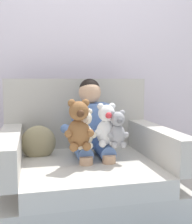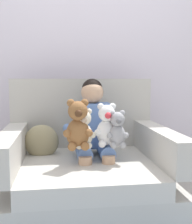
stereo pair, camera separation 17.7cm
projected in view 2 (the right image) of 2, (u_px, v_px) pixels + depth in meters
The scene contains 9 objects.
ground_plane at pixel (87, 215), 2.05m from camera, with size 8.00×8.00×0.00m, color #ADA89E.
back_wall at pixel (78, 48), 2.69m from camera, with size 6.00×0.10×2.60m, color silver.
armchair at pixel (86, 173), 2.06m from camera, with size 1.18×1.02×1.00m.
seated_child at pixel (93, 128), 2.07m from camera, with size 0.45×0.39×0.82m.
plush_brown at pixel (78, 126), 1.86m from camera, with size 0.20×0.16×0.34m.
plush_white at pixel (107, 126), 1.94m from camera, with size 0.18×0.15×0.30m.
plush_grey at pixel (117, 130), 1.91m from camera, with size 0.15×0.12×0.26m.
plush_cream at pixel (84, 130), 1.89m from camera, with size 0.16×0.13×0.27m.
throw_pillow at pixel (42, 142), 2.13m from camera, with size 0.26×0.12×0.26m, color #998C66.
Camera 2 is at (-0.20, -1.94, 0.99)m, focal length 44.74 mm.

